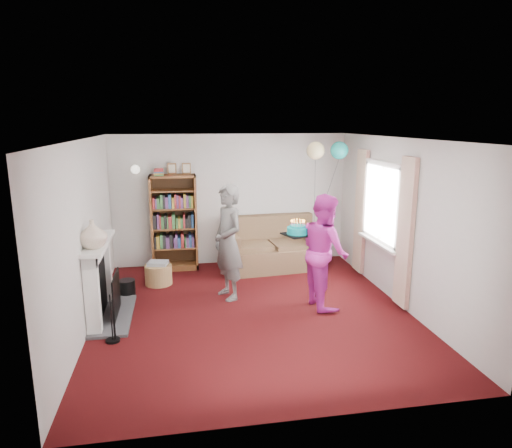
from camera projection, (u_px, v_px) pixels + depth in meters
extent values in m
plane|color=black|center=(253.00, 312.00, 6.67)|extent=(5.00, 5.00, 0.00)
cube|color=silver|center=(231.00, 200.00, 8.80)|extent=(4.50, 0.02, 2.50)
cube|color=silver|center=(84.00, 236.00, 6.01)|extent=(0.02, 5.00, 2.50)
cube|color=silver|center=(402.00, 223.00, 6.77)|extent=(0.02, 5.00, 2.50)
cube|color=white|center=(252.00, 139.00, 6.12)|extent=(4.50, 5.00, 0.01)
cube|color=#3F3F42|center=(113.00, 315.00, 6.52)|extent=(0.55, 1.40, 0.04)
cube|color=white|center=(92.00, 297.00, 5.85)|extent=(0.18, 0.14, 1.06)
cube|color=white|center=(105.00, 270.00, 6.91)|extent=(0.18, 0.14, 1.06)
cube|color=white|center=(96.00, 250.00, 6.28)|extent=(0.18, 1.24, 0.16)
cube|color=white|center=(98.00, 243.00, 6.26)|extent=(0.28, 1.35, 0.05)
cube|color=black|center=(98.00, 286.00, 6.39)|extent=(0.10, 0.80, 0.86)
cube|color=black|center=(116.00, 295.00, 6.46)|extent=(0.02, 0.70, 0.60)
cylinder|color=black|center=(111.00, 318.00, 5.72)|extent=(0.18, 0.18, 0.64)
cylinder|color=black|center=(127.00, 288.00, 7.29)|extent=(0.26, 0.26, 0.26)
cube|color=white|center=(385.00, 164.00, 7.16)|extent=(0.08, 1.30, 0.08)
cube|color=white|center=(380.00, 241.00, 7.44)|extent=(0.08, 1.30, 0.08)
cube|color=white|center=(384.00, 203.00, 7.30)|extent=(0.01, 1.15, 1.20)
cube|color=white|center=(378.00, 243.00, 7.44)|extent=(0.14, 1.32, 0.04)
cube|color=beige|center=(405.00, 233.00, 6.57)|extent=(0.07, 0.38, 2.20)
cube|color=beige|center=(361.00, 212.00, 8.15)|extent=(0.07, 0.38, 2.20)
cylinder|color=gold|center=(136.00, 168.00, 8.31)|extent=(0.04, 0.12, 0.04)
sphere|color=white|center=(135.00, 169.00, 8.23)|extent=(0.16, 0.16, 0.16)
cube|color=#472B14|center=(174.00, 221.00, 8.65)|extent=(0.84, 0.04, 1.78)
cube|color=brown|center=(152.00, 223.00, 8.40)|extent=(0.04, 0.42, 1.78)
cube|color=brown|center=(196.00, 222.00, 8.54)|extent=(0.04, 0.42, 1.78)
cube|color=brown|center=(172.00, 176.00, 8.28)|extent=(0.84, 0.42, 0.04)
cube|color=brown|center=(176.00, 266.00, 8.65)|extent=(0.84, 0.42, 0.10)
cube|color=brown|center=(175.00, 247.00, 8.57)|extent=(0.76, 0.38, 0.03)
cube|color=brown|center=(174.00, 228.00, 8.49)|extent=(0.76, 0.38, 0.02)
cube|color=brown|center=(174.00, 208.00, 8.41)|extent=(0.76, 0.38, 0.02)
cube|color=brown|center=(173.00, 190.00, 8.33)|extent=(0.76, 0.38, 0.02)
cube|color=maroon|center=(159.00, 172.00, 8.20)|extent=(0.16, 0.22, 0.12)
cube|color=brown|center=(172.00, 169.00, 8.30)|extent=(0.16, 0.02, 0.20)
cube|color=brown|center=(186.00, 168.00, 8.34)|extent=(0.16, 0.02, 0.20)
cube|color=brown|center=(270.00, 257.00, 8.66)|extent=(1.80, 0.95, 0.42)
cube|color=brown|center=(267.00, 233.00, 8.92)|extent=(1.80, 0.24, 0.74)
cube|color=brown|center=(229.00, 248.00, 8.48)|extent=(0.24, 0.90, 0.58)
cube|color=brown|center=(310.00, 244.00, 8.74)|extent=(0.24, 0.90, 0.58)
cube|color=brown|center=(250.00, 247.00, 8.46)|extent=(0.76, 0.65, 0.12)
cube|color=brown|center=(292.00, 245.00, 8.60)|extent=(0.76, 0.65, 0.12)
cylinder|color=#A9864F|center=(158.00, 274.00, 7.79)|extent=(0.46, 0.46, 0.34)
cube|color=beige|center=(158.00, 263.00, 7.74)|extent=(0.32, 0.25, 0.06)
imported|color=black|center=(228.00, 242.00, 7.05)|extent=(0.63, 0.76, 1.80)
imported|color=#BF2697|center=(325.00, 251.00, 6.77)|extent=(0.72, 0.88, 1.71)
cube|color=black|center=(298.00, 234.00, 6.78)|extent=(0.38, 0.38, 0.02)
cylinder|color=#0B898A|center=(298.00, 231.00, 6.77)|extent=(0.32, 0.32, 0.10)
cylinder|color=#0B898A|center=(298.00, 227.00, 6.76)|extent=(0.23, 0.23, 0.04)
cylinder|color=pink|center=(304.00, 224.00, 6.76)|extent=(0.01, 0.01, 0.09)
sphere|color=orange|center=(304.00, 221.00, 6.75)|extent=(0.02, 0.02, 0.02)
cylinder|color=pink|center=(303.00, 223.00, 6.80)|extent=(0.01, 0.01, 0.09)
sphere|color=orange|center=(303.00, 220.00, 6.79)|extent=(0.02, 0.02, 0.02)
cylinder|color=pink|center=(300.00, 223.00, 6.83)|extent=(0.01, 0.01, 0.09)
sphere|color=orange|center=(300.00, 220.00, 6.82)|extent=(0.02, 0.02, 0.02)
cylinder|color=pink|center=(297.00, 223.00, 6.84)|extent=(0.01, 0.01, 0.09)
sphere|color=orange|center=(297.00, 220.00, 6.83)|extent=(0.02, 0.02, 0.02)
cylinder|color=pink|center=(294.00, 223.00, 6.83)|extent=(0.01, 0.01, 0.09)
sphere|color=orange|center=(294.00, 220.00, 6.82)|extent=(0.02, 0.02, 0.02)
cylinder|color=pink|center=(292.00, 224.00, 6.80)|extent=(0.01, 0.01, 0.09)
sphere|color=orange|center=(292.00, 220.00, 6.79)|extent=(0.02, 0.02, 0.02)
cylinder|color=pink|center=(291.00, 224.00, 6.75)|extent=(0.01, 0.01, 0.09)
sphere|color=orange|center=(291.00, 221.00, 6.74)|extent=(0.02, 0.02, 0.02)
cylinder|color=pink|center=(292.00, 225.00, 6.71)|extent=(0.01, 0.01, 0.09)
sphere|color=orange|center=(292.00, 222.00, 6.70)|extent=(0.02, 0.02, 0.02)
cylinder|color=pink|center=(294.00, 225.00, 6.67)|extent=(0.01, 0.01, 0.09)
sphere|color=orange|center=(294.00, 222.00, 6.66)|extent=(0.02, 0.02, 0.02)
cylinder|color=pink|center=(297.00, 226.00, 6.66)|extent=(0.01, 0.01, 0.09)
sphere|color=orange|center=(297.00, 222.00, 6.64)|extent=(0.02, 0.02, 0.02)
cylinder|color=pink|center=(300.00, 226.00, 6.66)|extent=(0.01, 0.01, 0.09)
sphere|color=orange|center=(300.00, 222.00, 6.65)|extent=(0.02, 0.02, 0.02)
cylinder|color=pink|center=(303.00, 225.00, 6.68)|extent=(0.01, 0.01, 0.09)
sphere|color=orange|center=(303.00, 222.00, 6.67)|extent=(0.02, 0.02, 0.02)
cylinder|color=pink|center=(304.00, 225.00, 6.72)|extent=(0.01, 0.01, 0.09)
sphere|color=orange|center=(304.00, 221.00, 6.71)|extent=(0.02, 0.02, 0.02)
sphere|color=#3F3F3F|center=(314.00, 233.00, 8.49)|extent=(0.02, 0.02, 0.02)
sphere|color=teal|center=(339.00, 150.00, 8.16)|extent=(0.32, 0.32, 0.32)
sphere|color=#F7E097|center=(316.00, 151.00, 8.08)|extent=(0.32, 0.32, 0.32)
imported|color=beige|center=(93.00, 234.00, 5.88)|extent=(0.46, 0.46, 0.37)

